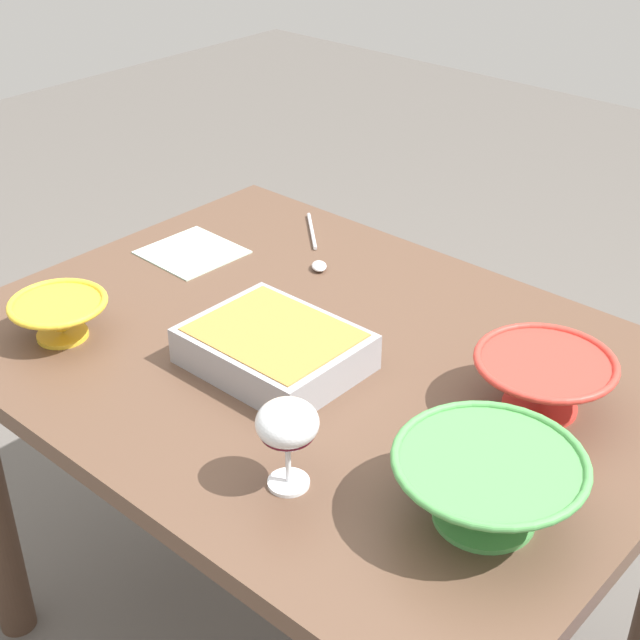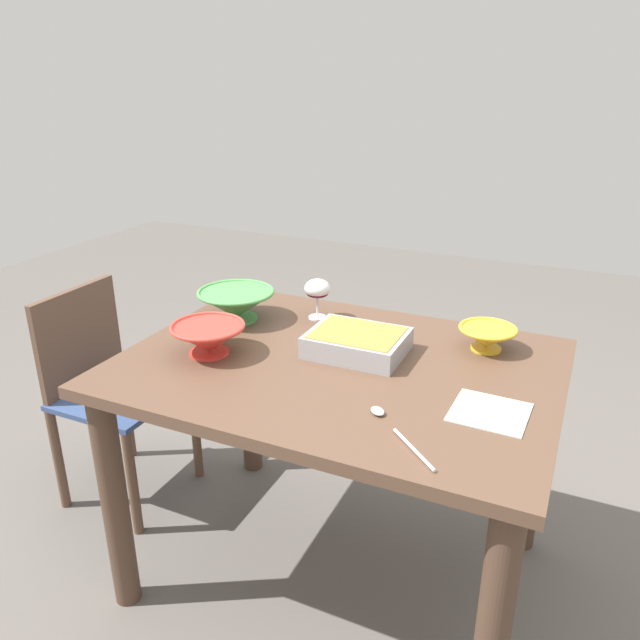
% 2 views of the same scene
% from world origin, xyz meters
% --- Properties ---
extents(ground_plane, '(8.00, 8.00, 0.00)m').
position_xyz_m(ground_plane, '(0.00, 0.00, 0.00)').
color(ground_plane, '#5B5651').
extents(dining_table, '(1.24, 0.92, 0.77)m').
position_xyz_m(dining_table, '(0.00, 0.00, 0.63)').
color(dining_table, brown).
rests_on(dining_table, ground_plane).
extents(chair, '(0.39, 0.41, 0.82)m').
position_xyz_m(chair, '(0.97, -0.05, 0.46)').
color(chair, '#334772').
rests_on(chair, ground_plane).
extents(wine_glass, '(0.09, 0.09, 0.14)m').
position_xyz_m(wine_glass, '(0.20, -0.29, 0.87)').
color(wine_glass, white).
rests_on(wine_glass, dining_table).
extents(casserole_dish, '(0.28, 0.22, 0.07)m').
position_xyz_m(casserole_dish, '(-0.03, -0.08, 0.81)').
color(casserole_dish, '#99999E').
rests_on(casserole_dish, dining_table).
extents(mixing_bowl, '(0.22, 0.22, 0.09)m').
position_xyz_m(mixing_bowl, '(0.37, 0.11, 0.83)').
color(mixing_bowl, red).
rests_on(mixing_bowl, dining_table).
extents(small_bowl, '(0.17, 0.17, 0.07)m').
position_xyz_m(small_bowl, '(-0.37, -0.27, 0.82)').
color(small_bowl, yellow).
rests_on(small_bowl, dining_table).
extents(serving_bowl, '(0.26, 0.26, 0.10)m').
position_xyz_m(serving_bowl, '(0.44, -0.16, 0.83)').
color(serving_bowl, '#4C994C').
rests_on(serving_bowl, dining_table).
extents(serving_spoon, '(0.22, 0.21, 0.01)m').
position_xyz_m(serving_spoon, '(-0.25, 0.28, 0.78)').
color(serving_spoon, silver).
rests_on(serving_spoon, dining_table).
extents(napkin, '(0.19, 0.18, 0.00)m').
position_xyz_m(napkin, '(-0.45, 0.11, 0.77)').
color(napkin, '#B2CCB7').
rests_on(napkin, dining_table).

